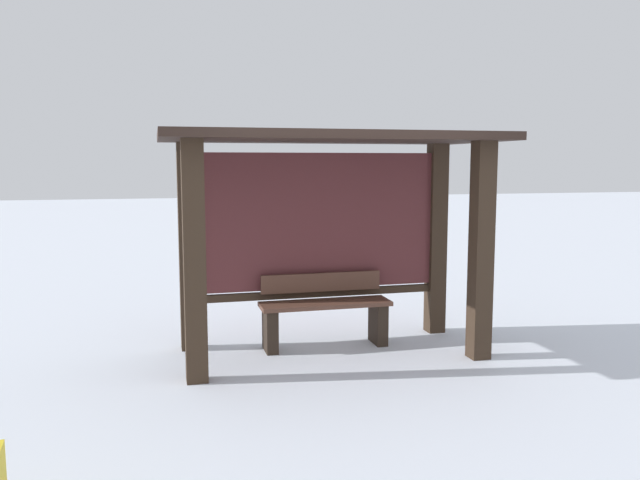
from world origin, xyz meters
TOP-DOWN VIEW (x-y plane):
  - ground_plane at (0.00, 0.00)m, footprint 60.00×60.00m
  - bus_shelter at (0.00, 0.16)m, footprint 3.36×1.61m
  - bench_left_inside at (0.00, 0.25)m, footprint 1.39×0.38m

SIDE VIEW (x-z plane):
  - ground_plane at x=0.00m, z-range 0.00..0.00m
  - bench_left_inside at x=0.00m, z-range -0.01..0.76m
  - bus_shelter at x=0.00m, z-range 0.49..2.74m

